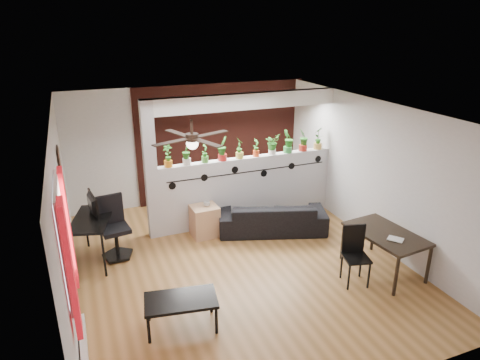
# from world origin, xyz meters

# --- Properties ---
(room_shell) EXTENTS (6.30, 7.10, 2.90)m
(room_shell) POSITION_xyz_m (0.00, 0.00, 1.30)
(room_shell) COLOR brown
(room_shell) RESTS_ON ground
(partition_wall) EXTENTS (3.60, 0.18, 1.35)m
(partition_wall) POSITION_xyz_m (0.80, 1.50, 0.68)
(partition_wall) COLOR #BCBCC1
(partition_wall) RESTS_ON ground
(ceiling_header) EXTENTS (3.60, 0.18, 0.30)m
(ceiling_header) POSITION_xyz_m (0.80, 1.50, 2.45)
(ceiling_header) COLOR white
(ceiling_header) RESTS_ON room_shell
(pier_column) EXTENTS (0.22, 0.20, 2.60)m
(pier_column) POSITION_xyz_m (-1.11, 1.50, 1.30)
(pier_column) COLOR #BCBCC1
(pier_column) RESTS_ON ground
(brick_panel) EXTENTS (3.90, 0.05, 2.60)m
(brick_panel) POSITION_xyz_m (0.80, 2.97, 1.30)
(brick_panel) COLOR #A03B2E
(brick_panel) RESTS_ON ground
(vine_decal) EXTENTS (3.31, 0.01, 0.30)m
(vine_decal) POSITION_xyz_m (0.80, 1.40, 1.08)
(vine_decal) COLOR black
(vine_decal) RESTS_ON partition_wall
(window_assembly) EXTENTS (0.09, 1.30, 1.55)m
(window_assembly) POSITION_xyz_m (-2.56, -1.20, 1.51)
(window_assembly) COLOR white
(window_assembly) RESTS_ON room_shell
(baseboard_heater) EXTENTS (0.08, 1.00, 0.18)m
(baseboard_heater) POSITION_xyz_m (-2.54, -1.20, 0.09)
(baseboard_heater) COLOR silver
(baseboard_heater) RESTS_ON ground
(corkboard) EXTENTS (0.03, 0.60, 0.45)m
(corkboard) POSITION_xyz_m (-2.58, 0.95, 1.35)
(corkboard) COLOR olive
(corkboard) RESTS_ON room_shell
(framed_art) EXTENTS (0.03, 0.34, 0.44)m
(framed_art) POSITION_xyz_m (-2.58, 0.90, 1.85)
(framed_art) COLOR #8C7259
(framed_art) RESTS_ON room_shell
(ceiling_fan) EXTENTS (1.19, 1.19, 0.43)m
(ceiling_fan) POSITION_xyz_m (-0.80, -0.30, 2.31)
(ceiling_fan) COLOR black
(ceiling_fan) RESTS_ON room_shell
(potted_plant_0) EXTENTS (0.28, 0.27, 0.42)m
(potted_plant_0) POSITION_xyz_m (-0.78, 1.50, 1.57)
(potted_plant_0) COLOR orange
(potted_plant_0) RESTS_ON partition_wall
(potted_plant_1) EXTENTS (0.27, 0.28, 0.43)m
(potted_plant_1) POSITION_xyz_m (-0.43, 1.50, 1.58)
(potted_plant_1) COLOR white
(potted_plant_1) RESTS_ON partition_wall
(potted_plant_2) EXTENTS (0.22, 0.23, 0.38)m
(potted_plant_2) POSITION_xyz_m (-0.08, 1.50, 1.55)
(potted_plant_2) COLOR #488E33
(potted_plant_2) RESTS_ON partition_wall
(potted_plant_3) EXTENTS (0.31, 0.31, 0.47)m
(potted_plant_3) POSITION_xyz_m (0.27, 1.50, 1.60)
(potted_plant_3) COLOR #B11F1C
(potted_plant_3) RESTS_ON partition_wall
(potted_plant_4) EXTENTS (0.19, 0.23, 0.42)m
(potted_plant_4) POSITION_xyz_m (0.62, 1.50, 1.57)
(potted_plant_4) COLOR gold
(potted_plant_4) RESTS_ON partition_wall
(potted_plant_5) EXTENTS (0.22, 0.22, 0.36)m
(potted_plant_5) POSITION_xyz_m (0.98, 1.50, 1.54)
(potted_plant_5) COLOR #D94519
(potted_plant_5) RESTS_ON partition_wall
(potted_plant_6) EXTENTS (0.26, 0.24, 0.42)m
(potted_plant_6) POSITION_xyz_m (1.33, 1.50, 1.57)
(potted_plant_6) COLOR white
(potted_plant_6) RESTS_ON partition_wall
(potted_plant_7) EXTENTS (0.28, 0.24, 0.48)m
(potted_plant_7) POSITION_xyz_m (1.68, 1.50, 1.60)
(potted_plant_7) COLOR green
(potted_plant_7) RESTS_ON partition_wall
(potted_plant_8) EXTENTS (0.31, 0.29, 0.46)m
(potted_plant_8) POSITION_xyz_m (2.03, 1.50, 1.59)
(potted_plant_8) COLOR #B2281C
(potted_plant_8) RESTS_ON partition_wall
(potted_plant_9) EXTENTS (0.31, 0.28, 0.47)m
(potted_plant_9) POSITION_xyz_m (2.38, 1.50, 1.60)
(potted_plant_9) COLOR gold
(potted_plant_9) RESTS_ON partition_wall
(sofa) EXTENTS (2.10, 1.35, 0.57)m
(sofa) POSITION_xyz_m (1.05, 0.86, 0.29)
(sofa) COLOR black
(sofa) RESTS_ON ground
(cube_shelf) EXTENTS (0.51, 0.46, 0.60)m
(cube_shelf) POSITION_xyz_m (-0.22, 1.16, 0.30)
(cube_shelf) COLOR tan
(cube_shelf) RESTS_ON ground
(cup) EXTENTS (0.15, 0.15, 0.09)m
(cup) POSITION_xyz_m (-0.17, 1.16, 0.65)
(cup) COLOR gray
(cup) RESTS_ON cube_shelf
(computer_desk) EXTENTS (0.86, 1.22, 0.80)m
(computer_desk) POSITION_xyz_m (-2.22, 0.97, 0.72)
(computer_desk) COLOR black
(computer_desk) RESTS_ON ground
(monitor) EXTENTS (0.35, 0.11, 0.20)m
(monitor) POSITION_xyz_m (-2.22, 1.12, 0.90)
(monitor) COLOR black
(monitor) RESTS_ON computer_desk
(office_chair) EXTENTS (0.56, 0.56, 1.08)m
(office_chair) POSITION_xyz_m (-1.88, 1.01, 0.48)
(office_chair) COLOR black
(office_chair) RESTS_ON ground
(dining_table) EXTENTS (0.90, 1.34, 0.69)m
(dining_table) POSITION_xyz_m (2.11, -1.09, 0.62)
(dining_table) COLOR black
(dining_table) RESTS_ON ground
(book) EXTENTS (0.27, 0.28, 0.02)m
(book) POSITION_xyz_m (2.01, -1.39, 0.70)
(book) COLOR gray
(book) RESTS_ON dining_table
(folding_chair) EXTENTS (0.46, 0.46, 0.93)m
(folding_chair) POSITION_xyz_m (1.49, -1.14, 0.55)
(folding_chair) COLOR black
(folding_chair) RESTS_ON ground
(coffee_table) EXTENTS (1.02, 0.67, 0.44)m
(coffee_table) POSITION_xyz_m (-1.29, -1.23, 0.39)
(coffee_table) COLOR black
(coffee_table) RESTS_ON ground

